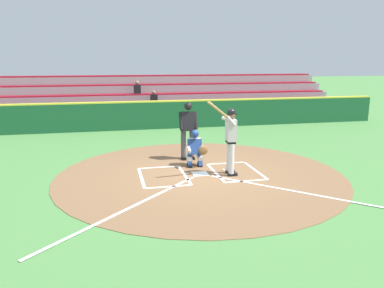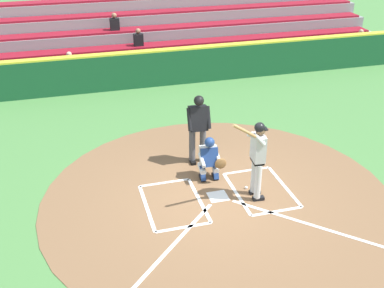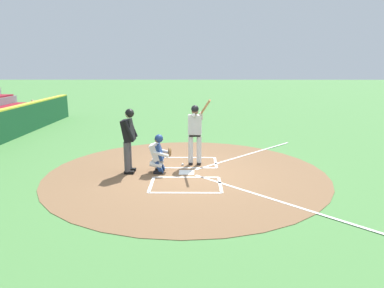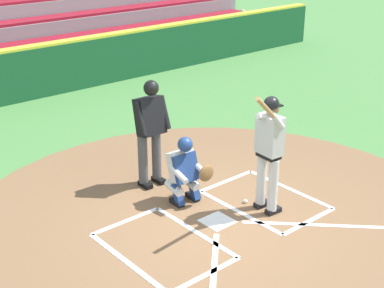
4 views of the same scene
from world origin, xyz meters
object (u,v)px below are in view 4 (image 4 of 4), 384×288
Objects in this scene: catcher at (185,169)px; baseball at (245,201)px; batter at (269,146)px; plate_umpire at (150,126)px.

baseball is at bearing 136.38° from catcher.
batter is at bearing 125.44° from catcher.
catcher is at bearing -54.56° from batter.
plate_umpire is at bearing -67.33° from batter.
baseball is (-0.74, 1.51, -1.04)m from plate_umpire.
catcher is at bearing -43.62° from baseball.
batter reaches higher than baseball.
catcher is at bearing 92.87° from plate_umpire.
batter is at bearing 112.67° from plate_umpire.
plate_umpire is at bearing -63.87° from baseball.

